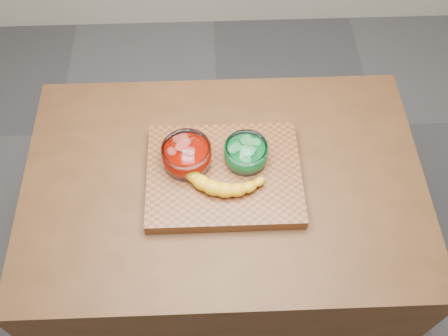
{
  "coord_description": "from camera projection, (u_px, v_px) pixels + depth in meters",
  "views": [
    {
      "loc": [
        -0.03,
        -0.78,
        2.16
      ],
      "look_at": [
        0.0,
        0.0,
        0.96
      ],
      "focal_mm": 40.0,
      "sensor_mm": 36.0,
      "label": 1
    }
  ],
  "objects": [
    {
      "name": "cutting_board",
      "position": [
        224.0,
        175.0,
        1.47
      ],
      "size": [
        0.45,
        0.35,
        0.04
      ],
      "primitive_type": "cube",
      "color": "brown",
      "rests_on": "counter"
    },
    {
      "name": "banana",
      "position": [
        221.0,
        173.0,
        1.43
      ],
      "size": [
        0.28,
        0.18,
        0.04
      ],
      "primitive_type": null,
      "color": "gold",
      "rests_on": "cutting_board"
    },
    {
      "name": "counter",
      "position": [
        224.0,
        242.0,
        1.86
      ],
      "size": [
        1.2,
        0.8,
        0.9
      ],
      "primitive_type": "cube",
      "color": "#4C2D16",
      "rests_on": "ground"
    },
    {
      "name": "bowl_green",
      "position": [
        246.0,
        153.0,
        1.45
      ],
      "size": [
        0.13,
        0.13,
        0.06
      ],
      "color": "white",
      "rests_on": "cutting_board"
    },
    {
      "name": "bowl_red",
      "position": [
        187.0,
        155.0,
        1.44
      ],
      "size": [
        0.14,
        0.14,
        0.07
      ],
      "color": "white",
      "rests_on": "cutting_board"
    },
    {
      "name": "ground",
      "position": [
        224.0,
        284.0,
        2.24
      ],
      "size": [
        3.5,
        3.5,
        0.0
      ],
      "primitive_type": "plane",
      "color": "#515055",
      "rests_on": "ground"
    }
  ]
}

